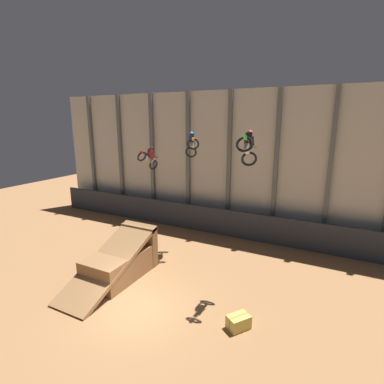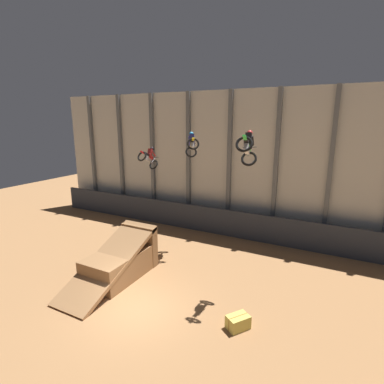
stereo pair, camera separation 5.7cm
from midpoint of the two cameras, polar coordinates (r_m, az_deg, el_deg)
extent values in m
plane|color=#996B42|center=(14.62, -10.47, -21.24)|extent=(60.00, 60.00, 0.00)
cube|color=beige|center=(22.33, 7.16, 5.48)|extent=(32.00, 0.12, 10.39)
cube|color=slate|center=(29.64, -18.48, 6.87)|extent=(0.28, 0.28, 10.39)
cube|color=slate|center=(27.33, -13.47, 6.68)|extent=(0.28, 0.28, 10.39)
cube|color=slate|center=(25.27, -7.61, 6.40)|extent=(0.28, 0.28, 10.39)
cube|color=slate|center=(23.52, -0.79, 5.99)|extent=(0.28, 0.28, 10.39)
cube|color=slate|center=(22.14, 6.98, 5.42)|extent=(0.28, 0.28, 10.39)
cube|color=slate|center=(21.22, 15.58, 4.67)|extent=(0.28, 0.28, 10.39)
cube|color=slate|center=(20.81, 24.71, 3.76)|extent=(0.28, 0.28, 10.39)
cube|color=#2D333D|center=(22.23, 5.76, -5.70)|extent=(31.36, 0.20, 1.97)
cube|color=olive|center=(17.12, -13.56, -13.15)|extent=(2.17, 3.99, 1.41)
cube|color=olive|center=(18.14, -10.02, -9.76)|extent=(2.22, 0.50, 2.35)
cube|color=#996B42|center=(16.35, -15.65, -12.78)|extent=(2.22, 5.77, 2.54)
torus|color=black|center=(21.96, -7.45, 5.19)|extent=(0.77, 0.54, 0.68)
torus|color=black|center=(20.97, -9.63, 6.71)|extent=(0.77, 0.54, 0.68)
cube|color=#B7B7BC|center=(21.46, -8.49, 6.28)|extent=(0.23, 0.60, 0.51)
cube|color=red|center=(21.63, -8.06, 6.57)|extent=(0.25, 0.52, 0.43)
cube|color=black|center=(21.36, -8.67, 7.07)|extent=(0.21, 0.55, 0.39)
cube|color=red|center=(20.98, -9.57, 7.47)|extent=(0.17, 0.35, 0.24)
cylinder|color=#B7B7BC|center=(21.90, -7.52, 5.95)|extent=(0.10, 0.48, 0.38)
cylinder|color=black|center=(21.93, -7.39, 6.56)|extent=(0.61, 0.32, 0.04)
cube|color=maroon|center=(21.58, -8.12, 7.52)|extent=(0.31, 0.31, 0.53)
sphere|color=black|center=(21.75, -7.71, 8.17)|extent=(0.29, 0.38, 0.36)
cylinder|color=maroon|center=(21.62, -8.49, 6.84)|extent=(0.13, 0.28, 0.43)
cylinder|color=maroon|center=(21.47, -8.00, 6.81)|extent=(0.13, 0.28, 0.43)
cylinder|color=maroon|center=(21.86, -8.06, 7.31)|extent=(0.12, 0.39, 0.45)
cylinder|color=maroon|center=(21.65, -7.41, 7.28)|extent=(0.12, 0.39, 0.45)
torus|color=black|center=(19.18, -0.27, 7.64)|extent=(0.84, 0.75, 0.71)
torus|color=black|center=(17.87, 0.13, 9.16)|extent=(0.84, 0.75, 0.71)
cube|color=#B7B7BC|center=(18.52, -0.08, 8.77)|extent=(0.47, 0.59, 0.48)
cube|color=yellow|center=(18.75, -0.15, 9.16)|extent=(0.44, 0.53, 0.41)
cube|color=black|center=(18.39, -0.04, 9.67)|extent=(0.44, 0.55, 0.35)
cube|color=yellow|center=(17.88, 0.12, 10.05)|extent=(0.31, 0.37, 0.21)
cylinder|color=#B7B7BC|center=(19.09, -0.25, 8.50)|extent=(0.29, 0.40, 0.41)
cylinder|color=black|center=(19.14, -0.27, 9.21)|extent=(0.37, 0.58, 0.04)
cube|color=navy|center=(18.68, -0.14, 10.24)|extent=(0.37, 0.36, 0.52)
sphere|color=#2393CC|center=(18.89, -0.21, 11.02)|extent=(0.41, 0.43, 0.35)
cylinder|color=navy|center=(18.62, -0.49, 9.43)|extent=(0.26, 0.31, 0.42)
cylinder|color=navy|center=(18.65, 0.25, 9.43)|extent=(0.26, 0.31, 0.42)
cylinder|color=navy|center=(18.89, -0.70, 10.01)|extent=(0.30, 0.40, 0.43)
cylinder|color=navy|center=(18.92, 0.28, 10.02)|extent=(0.30, 0.40, 0.43)
torus|color=black|center=(14.02, 10.71, 6.24)|extent=(0.78, 0.56, 0.68)
torus|color=black|center=(12.79, 9.85, 8.97)|extent=(0.78, 0.56, 0.68)
cube|color=#B7B7BC|center=(13.41, 10.34, 8.10)|extent=(0.24, 0.60, 0.51)
cube|color=green|center=(13.64, 10.57, 8.51)|extent=(0.25, 0.52, 0.44)
cube|color=black|center=(13.31, 10.34, 9.40)|extent=(0.22, 0.55, 0.40)
cube|color=green|center=(12.82, 9.95, 10.21)|extent=(0.17, 0.35, 0.24)
cylinder|color=#B7B7BC|center=(13.96, 10.75, 7.45)|extent=(0.11, 0.48, 0.37)
cylinder|color=black|center=(14.03, 10.86, 8.40)|extent=(0.54, 0.44, 0.04)
cube|color=black|center=(13.61, 10.62, 10.02)|extent=(0.31, 0.33, 0.53)
sphere|color=red|center=(13.85, 10.87, 10.96)|extent=(0.30, 0.38, 0.36)
cylinder|color=black|center=(13.56, 10.00, 8.97)|extent=(0.14, 0.27, 0.43)
cylinder|color=black|center=(13.52, 11.01, 8.91)|extent=(0.14, 0.27, 0.43)
cylinder|color=black|center=(13.86, 10.12, 9.64)|extent=(0.12, 0.39, 0.46)
cylinder|color=black|center=(13.80, 11.44, 9.56)|extent=(0.12, 0.39, 0.46)
cube|color=black|center=(22.73, -13.58, -8.20)|extent=(0.36, 0.36, 0.03)
cone|color=orange|center=(22.63, -13.62, -7.51)|extent=(0.28, 0.28, 0.55)
cube|color=#CCB751|center=(13.42, 8.73, -23.28)|extent=(1.01, 1.08, 0.56)
cube|color=#996623|center=(13.42, 8.73, -23.28)|extent=(0.56, 0.76, 0.57)
camera|label=1|loc=(0.03, -90.09, -0.02)|focal=28.00mm
camera|label=2|loc=(0.03, 89.91, 0.02)|focal=28.00mm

